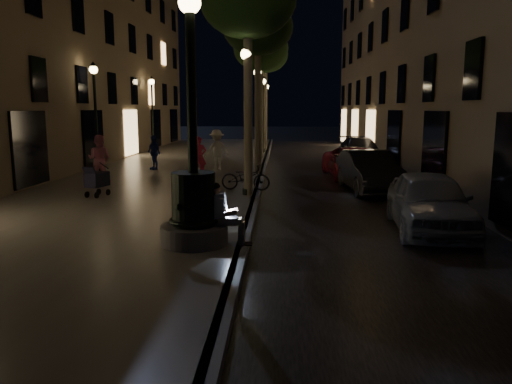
# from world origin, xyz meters

# --- Properties ---
(ground) EXTENTS (120.00, 120.00, 0.00)m
(ground) POSITION_xyz_m (0.00, 15.00, 0.00)
(ground) COLOR black
(ground) RESTS_ON ground
(cobble_lane) EXTENTS (6.00, 45.00, 0.02)m
(cobble_lane) POSITION_xyz_m (3.00, 15.00, 0.01)
(cobble_lane) COLOR black
(cobble_lane) RESTS_ON ground
(promenade) EXTENTS (8.00, 45.00, 0.20)m
(promenade) POSITION_xyz_m (-4.00, 15.00, 0.10)
(promenade) COLOR #615D56
(promenade) RESTS_ON ground
(curb_strip) EXTENTS (0.25, 45.00, 0.20)m
(curb_strip) POSITION_xyz_m (0.00, 15.00, 0.10)
(curb_strip) COLOR #59595B
(curb_strip) RESTS_ON ground
(building_right) EXTENTS (8.00, 36.00, 15.00)m
(building_right) POSITION_xyz_m (10.00, 18.00, 7.50)
(building_right) COLOR #77634A
(building_right) RESTS_ON ground
(building_left) EXTENTS (8.00, 36.00, 15.00)m
(building_left) POSITION_xyz_m (-12.00, 18.00, 7.50)
(building_left) COLOR #77634A
(building_left) RESTS_ON ground
(fountain_lamppost) EXTENTS (1.40, 1.40, 5.21)m
(fountain_lamppost) POSITION_xyz_m (-1.00, 2.00, 1.21)
(fountain_lamppost) COLOR #59595B
(fountain_lamppost) RESTS_ON promenade
(seated_man_laptop) EXTENTS (0.92, 0.31, 1.29)m
(seated_man_laptop) POSITION_xyz_m (-0.39, 2.00, 0.89)
(seated_man_laptop) COLOR tan
(seated_man_laptop) RESTS_ON promenade
(tree_near) EXTENTS (3.00, 3.00, 7.30)m
(tree_near) POSITION_xyz_m (-0.25, 8.00, 6.24)
(tree_near) COLOR #6B604C
(tree_near) RESTS_ON promenade
(tree_second) EXTENTS (3.00, 3.00, 7.40)m
(tree_second) POSITION_xyz_m (-0.20, 14.00, 6.33)
(tree_second) COLOR #6B604C
(tree_second) RESTS_ON promenade
(tree_third) EXTENTS (3.00, 3.00, 7.20)m
(tree_third) POSITION_xyz_m (-0.30, 20.00, 6.14)
(tree_third) COLOR #6B604C
(tree_third) RESTS_ON promenade
(tree_far) EXTENTS (3.00, 3.00, 7.50)m
(tree_far) POSITION_xyz_m (-0.22, 26.00, 6.43)
(tree_far) COLOR #6B604C
(tree_far) RESTS_ON promenade
(lamp_curb_a) EXTENTS (0.36, 0.36, 4.81)m
(lamp_curb_a) POSITION_xyz_m (-0.30, 8.00, 3.24)
(lamp_curb_a) COLOR black
(lamp_curb_a) RESTS_ON promenade
(lamp_curb_b) EXTENTS (0.36, 0.36, 4.81)m
(lamp_curb_b) POSITION_xyz_m (-0.30, 16.00, 3.24)
(lamp_curb_b) COLOR black
(lamp_curb_b) RESTS_ON promenade
(lamp_curb_c) EXTENTS (0.36, 0.36, 4.81)m
(lamp_curb_c) POSITION_xyz_m (-0.30, 24.00, 3.24)
(lamp_curb_c) COLOR black
(lamp_curb_c) RESTS_ON promenade
(lamp_curb_d) EXTENTS (0.36, 0.36, 4.81)m
(lamp_curb_d) POSITION_xyz_m (-0.30, 32.00, 3.24)
(lamp_curb_d) COLOR black
(lamp_curb_d) RESTS_ON promenade
(lamp_left_b) EXTENTS (0.36, 0.36, 4.81)m
(lamp_left_b) POSITION_xyz_m (-7.40, 14.00, 3.24)
(lamp_left_b) COLOR black
(lamp_left_b) RESTS_ON promenade
(lamp_left_c) EXTENTS (0.36, 0.36, 4.81)m
(lamp_left_c) POSITION_xyz_m (-7.40, 24.00, 3.24)
(lamp_left_c) COLOR black
(lamp_left_c) RESTS_ON promenade
(stroller) EXTENTS (0.64, 1.08, 1.09)m
(stroller) POSITION_xyz_m (-5.04, 7.42, 0.75)
(stroller) COLOR black
(stroller) RESTS_ON promenade
(car_front) EXTENTS (2.14, 4.45, 1.47)m
(car_front) POSITION_xyz_m (4.43, 4.15, 0.73)
(car_front) COLOR #9B9EA2
(car_front) RESTS_ON ground
(car_second) EXTENTS (1.96, 4.60, 1.47)m
(car_second) POSITION_xyz_m (4.00, 10.05, 0.74)
(car_second) COLOR black
(car_second) RESTS_ON ground
(car_third) EXTENTS (2.51, 4.89, 1.32)m
(car_third) POSITION_xyz_m (4.00, 13.60, 0.66)
(car_third) COLOR maroon
(car_third) RESTS_ON ground
(car_rear) EXTENTS (2.11, 4.90, 1.41)m
(car_rear) POSITION_xyz_m (5.20, 19.73, 0.70)
(car_rear) COLOR #2D2C31
(car_rear) RESTS_ON ground
(pedestrian_red) EXTENTS (0.70, 0.58, 1.66)m
(pedestrian_red) POSITION_xyz_m (-2.50, 12.07, 1.03)
(pedestrian_red) COLOR #CA2848
(pedestrian_red) RESTS_ON promenade
(pedestrian_pink) EXTENTS (0.93, 0.75, 1.81)m
(pedestrian_pink) POSITION_xyz_m (-6.02, 10.40, 1.10)
(pedestrian_pink) COLOR #D26F8A
(pedestrian_pink) RESTS_ON promenade
(pedestrian_white) EXTENTS (1.37, 1.16, 1.84)m
(pedestrian_white) POSITION_xyz_m (-2.09, 14.54, 1.12)
(pedestrian_white) COLOR silver
(pedestrian_white) RESTS_ON promenade
(pedestrian_blue) EXTENTS (0.93, 0.92, 1.57)m
(pedestrian_blue) POSITION_xyz_m (-5.00, 14.58, 0.98)
(pedestrian_blue) COLOR #283A95
(pedestrian_blue) RESTS_ON promenade
(bicycle) EXTENTS (1.75, 0.79, 0.89)m
(bicycle) POSITION_xyz_m (-0.40, 8.90, 0.64)
(bicycle) COLOR black
(bicycle) RESTS_ON promenade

